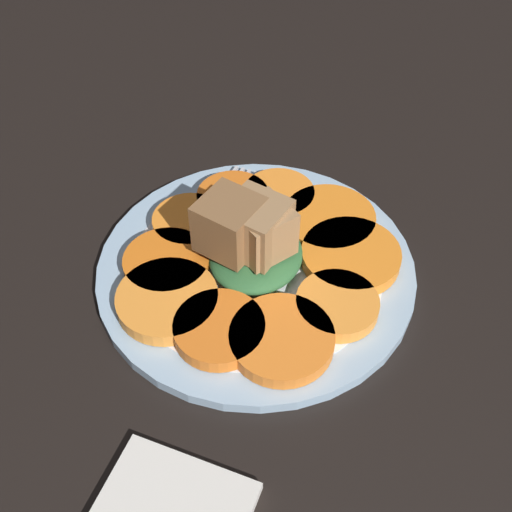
% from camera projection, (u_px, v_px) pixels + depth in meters
% --- Properties ---
extents(table_slab, '(1.20, 1.20, 0.02)m').
position_uv_depth(table_slab, '(256.00, 280.00, 0.55)').
color(table_slab, black).
rests_on(table_slab, ground).
extents(plate, '(0.27, 0.27, 0.01)m').
position_uv_depth(plate, '(256.00, 269.00, 0.54)').
color(plate, '#99B7D1').
rests_on(plate, table_slab).
extents(carrot_slice_0, '(0.08, 0.08, 0.01)m').
position_uv_depth(carrot_slice_0, '(351.00, 256.00, 0.54)').
color(carrot_slice_0, orange).
rests_on(carrot_slice_0, plate).
extents(carrot_slice_1, '(0.08, 0.08, 0.01)m').
position_uv_depth(carrot_slice_1, '(329.00, 220.00, 0.57)').
color(carrot_slice_1, orange).
rests_on(carrot_slice_1, plate).
extents(carrot_slice_2, '(0.07, 0.07, 0.01)m').
position_uv_depth(carrot_slice_2, '(279.00, 196.00, 0.59)').
color(carrot_slice_2, orange).
rests_on(carrot_slice_2, plate).
extents(carrot_slice_3, '(0.07, 0.07, 0.01)m').
position_uv_depth(carrot_slice_3, '(233.00, 199.00, 0.58)').
color(carrot_slice_3, orange).
rests_on(carrot_slice_3, plate).
extents(carrot_slice_4, '(0.06, 0.06, 0.01)m').
position_uv_depth(carrot_slice_4, '(189.00, 222.00, 0.56)').
color(carrot_slice_4, orange).
rests_on(carrot_slice_4, plate).
extents(carrot_slice_5, '(0.07, 0.07, 0.01)m').
position_uv_depth(carrot_slice_5, '(167.00, 263.00, 0.53)').
color(carrot_slice_5, orange).
rests_on(carrot_slice_5, plate).
extents(carrot_slice_6, '(0.08, 0.08, 0.01)m').
position_uv_depth(carrot_slice_6, '(167.00, 300.00, 0.50)').
color(carrot_slice_6, orange).
rests_on(carrot_slice_6, plate).
extents(carrot_slice_7, '(0.07, 0.07, 0.01)m').
position_uv_depth(carrot_slice_7, '(221.00, 330.00, 0.48)').
color(carrot_slice_7, orange).
rests_on(carrot_slice_7, plate).
extents(carrot_slice_8, '(0.08, 0.08, 0.01)m').
position_uv_depth(carrot_slice_8, '(282.00, 339.00, 0.48)').
color(carrot_slice_8, orange).
rests_on(carrot_slice_8, plate).
extents(carrot_slice_9, '(0.07, 0.07, 0.01)m').
position_uv_depth(carrot_slice_9, '(337.00, 305.00, 0.50)').
color(carrot_slice_9, orange).
rests_on(carrot_slice_9, plate).
extents(center_pile, '(0.09, 0.09, 0.07)m').
position_uv_depth(center_pile, '(251.00, 237.00, 0.52)').
color(center_pile, '#2D6033').
rests_on(center_pile, plate).
extents(fork, '(0.20, 0.02, 0.00)m').
position_uv_depth(fork, '(204.00, 234.00, 0.56)').
color(fork, silver).
rests_on(fork, plate).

